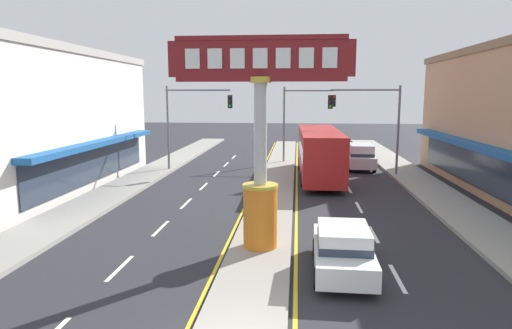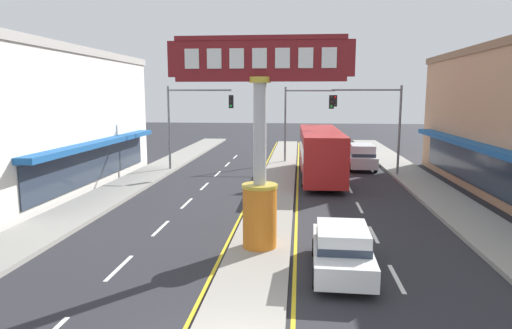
{
  "view_description": "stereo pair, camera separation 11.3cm",
  "coord_description": "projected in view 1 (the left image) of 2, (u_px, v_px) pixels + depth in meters",
  "views": [
    {
      "loc": [
        1.28,
        -8.62,
        5.59
      ],
      "look_at": [
        -0.48,
        10.41,
        2.6
      ],
      "focal_mm": 31.46,
      "sensor_mm": 36.0,
      "label": 1
    },
    {
      "loc": [
        1.39,
        -8.61,
        5.59
      ],
      "look_at": [
        -0.48,
        10.41,
        2.6
      ],
      "focal_mm": 31.46,
      "sensor_mm": 36.0,
      "label": 2
    }
  ],
  "objects": [
    {
      "name": "median_strip",
      "position": [
        275.0,
        187.0,
        27.16
      ],
      "size": [
        2.23,
        52.0,
        0.14
      ],
      "primitive_type": "cube",
      "color": "gray",
      "rests_on": "ground"
    },
    {
      "name": "sidewalk_left",
      "position": [
        118.0,
        190.0,
        26.01
      ],
      "size": [
        2.69,
        60.0,
        0.18
      ],
      "primitive_type": "cube",
      "color": "gray",
      "rests_on": "ground"
    },
    {
      "name": "sidewalk_right",
      "position": [
        440.0,
        197.0,
        24.37
      ],
      "size": [
        2.69,
        60.0,
        0.18
      ],
      "primitive_type": "cube",
      "color": "gray",
      "rests_on": "ground"
    },
    {
      "name": "lane_markings",
      "position": [
        274.0,
        192.0,
        25.84
      ],
      "size": [
        8.97,
        52.0,
        0.01
      ],
      "color": "silver",
      "rests_on": "ground"
    },
    {
      "name": "district_sign",
      "position": [
        260.0,
        148.0,
        15.68
      ],
      "size": [
        6.37,
        1.28,
        7.42
      ],
      "color": "orange",
      "rests_on": "median_strip"
    },
    {
      "name": "storefront_left",
      "position": [
        19.0,
        119.0,
        26.77
      ],
      "size": [
        10.12,
        18.53,
        8.26
      ],
      "color": "silver",
      "rests_on": "ground"
    },
    {
      "name": "traffic_light_left_side",
      "position": [
        191.0,
        113.0,
        32.23
      ],
      "size": [
        4.86,
        0.46,
        6.2
      ],
      "color": "slate",
      "rests_on": "ground"
    },
    {
      "name": "traffic_light_right_side",
      "position": [
        372.0,
        115.0,
        30.37
      ],
      "size": [
        4.86,
        0.46,
        6.2
      ],
      "color": "slate",
      "rests_on": "ground"
    },
    {
      "name": "traffic_light_median_far",
      "position": [
        303.0,
        112.0,
        36.26
      ],
      "size": [
        4.2,
        0.46,
        6.2
      ],
      "color": "slate",
      "rests_on": "ground"
    },
    {
      "name": "bus_near_right_lane",
      "position": [
        319.0,
        151.0,
        29.94
      ],
      "size": [
        2.74,
        11.25,
        3.26
      ],
      "color": "#B21E1E",
      "rests_on": "ground"
    },
    {
      "name": "suv_far_right_lane",
      "position": [
        360.0,
        156.0,
        33.8
      ],
      "size": [
        2.08,
        4.66,
        1.9
      ],
      "color": "silver",
      "rests_on": "ground"
    },
    {
      "name": "sedan_near_left_lane",
      "position": [
        343.0,
        249.0,
        14.1
      ],
      "size": [
        1.92,
        4.34,
        1.53
      ],
      "color": "white",
      "rests_on": "ground"
    }
  ]
}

